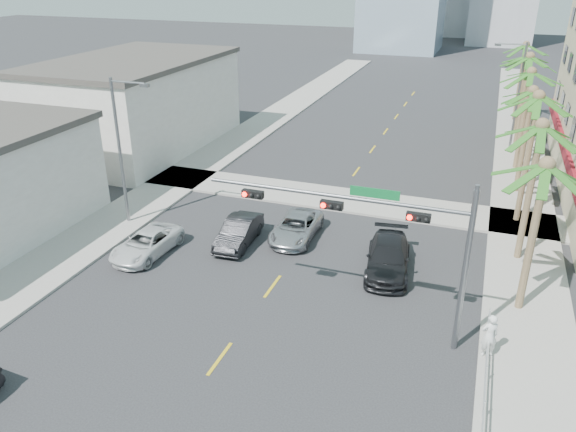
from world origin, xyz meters
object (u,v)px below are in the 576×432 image
Objects in this scene: car_lane_right at (388,257)px; traffic_signal_mast at (386,230)px; car_parked_far at (147,243)px; pedestrian at (489,336)px; car_lane_left at (239,232)px; car_lane_center at (296,227)px.

traffic_signal_mast is at bearing -90.86° from car_lane_right.
pedestrian reaches higher than car_parked_far.
car_lane_left is (-9.31, 5.79, -4.31)m from traffic_signal_mast.
car_lane_center is 0.91× the size of car_lane_right.
car_lane_right is (-0.66, 5.59, -4.28)m from traffic_signal_mast.
car_lane_right is at bearing 96.71° from traffic_signal_mast.
car_lane_left is 0.84× the size of car_lane_right.
car_lane_left is 15.07m from pedestrian.
car_lane_left reaches higher than car_lane_center.
car_parked_far is (-13.58, 2.87, -4.40)m from traffic_signal_mast.
pedestrian is (5.17, -5.77, 0.34)m from car_lane_right.
car_lane_right is 2.78× the size of pedestrian.
car_lane_left is 2.33× the size of pedestrian.
traffic_signal_mast reaches higher than car_lane_right.
traffic_signal_mast is 11.79m from car_lane_left.
traffic_signal_mast is 7.07m from car_lane_right.
traffic_signal_mast is at bearing -51.12° from car_lane_center.
car_lane_right reaches higher than car_parked_far.
traffic_signal_mast reaches higher than pedestrian.
traffic_signal_mast reaches higher than car_lane_left.
car_parked_far is 0.97× the size of car_lane_center.
car_lane_left is at bearing 171.07° from car_lane_right.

